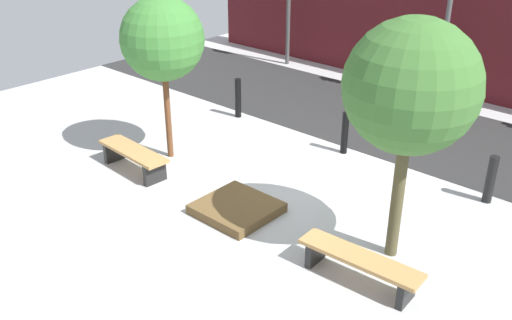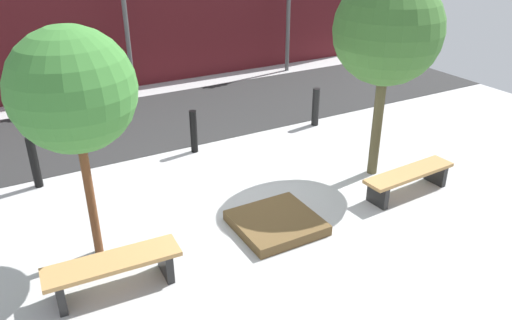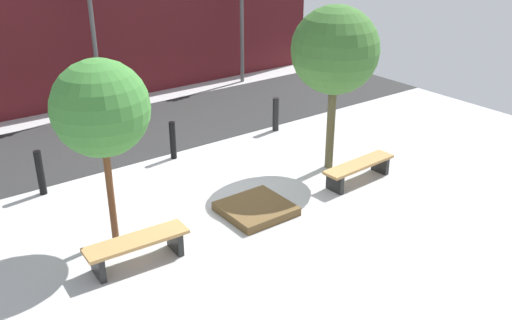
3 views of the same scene
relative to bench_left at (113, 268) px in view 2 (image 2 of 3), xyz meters
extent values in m
plane|color=#B2B2B2|center=(2.54, 1.11, -0.33)|extent=(18.00, 18.00, 0.00)
cube|color=#2B2B2B|center=(2.54, 5.47, -0.32)|extent=(18.00, 3.64, 0.01)
cube|color=#511419|center=(2.54, 8.52, 1.49)|extent=(16.20, 0.50, 3.64)
cube|color=black|center=(-0.67, 0.03, -0.13)|extent=(0.12, 0.47, 0.40)
cube|color=black|center=(0.67, -0.03, -0.13)|extent=(0.12, 0.47, 0.40)
cube|color=#B2844C|center=(0.00, 0.00, 0.10)|extent=(1.72, 0.55, 0.06)
cube|color=black|center=(4.36, -0.04, -0.14)|extent=(0.12, 0.42, 0.36)
cube|color=black|center=(5.79, 0.04, -0.14)|extent=(0.12, 0.42, 0.36)
cube|color=#B2844C|center=(5.08, 0.00, 0.07)|extent=(1.81, 0.50, 0.06)
cube|color=brown|center=(2.54, 0.20, -0.24)|extent=(1.24, 1.20, 0.16)
cylinder|color=brown|center=(0.00, 0.90, 0.66)|extent=(0.12, 0.12, 1.98)
sphere|color=#3E8036|center=(0.00, 0.90, 2.09)|extent=(1.58, 1.58, 1.58)
cylinder|color=#4D462C|center=(5.08, 0.90, 0.74)|extent=(0.18, 0.18, 2.13)
sphere|color=#3D6F2F|center=(5.08, 0.90, 2.31)|extent=(1.83, 1.83, 1.83)
cylinder|color=black|center=(-0.46, 3.40, 0.14)|extent=(0.15, 0.15, 0.94)
cylinder|color=black|center=(2.54, 3.40, 0.12)|extent=(0.14, 0.14, 0.88)
cylinder|color=black|center=(5.54, 3.40, 0.11)|extent=(0.16, 0.16, 0.87)
cylinder|color=#565656|center=(2.54, 7.58, 1.64)|extent=(0.12, 0.12, 3.94)
cylinder|color=#535353|center=(7.44, 7.58, 1.47)|extent=(0.12, 0.12, 3.60)
camera|label=1|loc=(8.31, -5.74, 4.72)|focal=40.00mm
camera|label=2|loc=(-0.91, -5.30, 3.98)|focal=35.00mm
camera|label=3|loc=(-3.11, -7.43, 5.02)|focal=40.00mm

